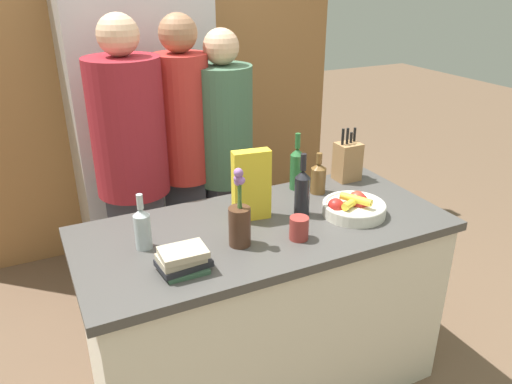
{
  "coord_description": "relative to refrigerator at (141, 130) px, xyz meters",
  "views": [
    {
      "loc": [
        -0.88,
        -1.71,
        1.9
      ],
      "look_at": [
        0.0,
        0.09,
        1.01
      ],
      "focal_mm": 35.0,
      "sensor_mm": 36.0,
      "label": 1
    }
  ],
  "objects": [
    {
      "name": "cereal_box",
      "position": [
        0.16,
        -1.33,
        0.09
      ],
      "size": [
        0.17,
        0.08,
        0.32
      ],
      "color": "yellow",
      "rests_on": "kitchen_island"
    },
    {
      "name": "kitchen_island",
      "position": [
        0.18,
        -1.42,
        -0.51
      ],
      "size": [
        1.62,
        0.74,
        0.89
      ],
      "color": "silver",
      "rests_on": "ground_plane"
    },
    {
      "name": "bottle_wine",
      "position": [
        0.37,
        -1.41,
        0.05
      ],
      "size": [
        0.07,
        0.07,
        0.29
      ],
      "color": "black",
      "rests_on": "kitchen_island"
    },
    {
      "name": "book_stack",
      "position": [
        -0.25,
        -1.61,
        -0.02
      ],
      "size": [
        0.2,
        0.15,
        0.09
      ],
      "color": "#3D6047",
      "rests_on": "kitchen_island"
    },
    {
      "name": "fruit_bowl",
      "position": [
        0.58,
        -1.51,
        -0.03
      ],
      "size": [
        0.29,
        0.29,
        0.11
      ],
      "color": "silver",
      "rests_on": "kitchen_island"
    },
    {
      "name": "person_in_blue",
      "position": [
        0.09,
        -0.61,
        0.03
      ],
      "size": [
        0.29,
        0.29,
        1.71
      ],
      "rotation": [
        0.0,
        0.0,
        -0.48
      ],
      "color": "#383842",
      "rests_on": "ground_plane"
    },
    {
      "name": "person_at_sink",
      "position": [
        -0.22,
        -0.68,
        0.02
      ],
      "size": [
        0.37,
        0.37,
        1.73
      ],
      "rotation": [
        0.0,
        0.0,
        -0.24
      ],
      "color": "#383842",
      "rests_on": "ground_plane"
    },
    {
      "name": "bottle_water",
      "position": [
        0.57,
        -1.23,
        0.02
      ],
      "size": [
        0.07,
        0.07,
        0.21
      ],
      "color": "brown",
      "rests_on": "kitchen_island"
    },
    {
      "name": "bottle_vinegar",
      "position": [
        -0.34,
        -1.38,
        0.03
      ],
      "size": [
        0.07,
        0.07,
        0.23
      ],
      "color": "#B2BCC1",
      "rests_on": "kitchen_island"
    },
    {
      "name": "flower_vase",
      "position": [
        0.01,
        -1.53,
        0.05
      ],
      "size": [
        0.09,
        0.09,
        0.33
      ],
      "color": "#4C2D1E",
      "rests_on": "kitchen_island"
    },
    {
      "name": "knife_block",
      "position": [
        0.8,
        -1.15,
        0.04
      ],
      "size": [
        0.12,
        0.1,
        0.28
      ],
      "color": "#A87A4C",
      "rests_on": "kitchen_island"
    },
    {
      "name": "ground_plane",
      "position": [
        0.18,
        -1.42,
        -0.95
      ],
      "size": [
        14.0,
        14.0,
        0.0
      ],
      "primitive_type": "plane",
      "color": "brown"
    },
    {
      "name": "back_wall_wood",
      "position": [
        0.18,
        0.36,
        0.35
      ],
      "size": [
        2.82,
        0.12,
        2.6
      ],
      "color": "#9E6B3D",
      "rests_on": "ground_plane"
    },
    {
      "name": "person_in_red_tee",
      "position": [
        0.31,
        -0.66,
        -0.03
      ],
      "size": [
        0.33,
        0.33,
        1.63
      ],
      "rotation": [
        0.0,
        0.0,
        0.31
      ],
      "color": "#383842",
      "rests_on": "ground_plane"
    },
    {
      "name": "refrigerator",
      "position": [
        0.0,
        0.0,
        0.0
      ],
      "size": [
        0.85,
        0.62,
        1.9
      ],
      "color": "#B7B7BC",
      "rests_on": "ground_plane"
    },
    {
      "name": "bottle_oil",
      "position": [
        0.5,
        -1.14,
        0.05
      ],
      "size": [
        0.07,
        0.07,
        0.29
      ],
      "color": "#286633",
      "rests_on": "kitchen_island"
    },
    {
      "name": "coffee_mug",
      "position": [
        0.25,
        -1.59,
        -0.02
      ],
      "size": [
        0.08,
        0.12,
        0.1
      ],
      "color": "#99332D",
      "rests_on": "kitchen_island"
    }
  ]
}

